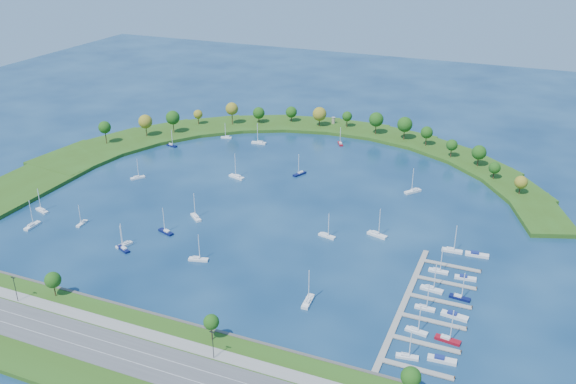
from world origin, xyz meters
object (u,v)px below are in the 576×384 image
at_px(docked_boat_2, 416,330).
at_px(docked_boat_4, 425,307).
at_px(moored_boat_13, 377,234).
at_px(moored_boat_15, 340,143).
at_px(harbor_tower, 333,120).
at_px(moored_boat_2, 82,223).
at_px(docked_boat_9, 465,278).
at_px(docked_boat_6, 432,289).
at_px(docked_boat_11, 477,255).
at_px(moored_boat_0, 196,217).
at_px(moored_boat_7, 123,248).
at_px(moored_boat_16, 327,235).
at_px(docked_boat_0, 407,356).
at_px(moored_boat_6, 413,191).
at_px(docked_boat_7, 460,297).
at_px(moored_boat_4, 300,173).
at_px(moored_boat_14, 259,142).
at_px(moored_boat_17, 198,259).
at_px(moored_boat_1, 138,177).
at_px(docked_boat_8, 438,270).
at_px(moored_boat_8, 42,210).
at_px(moored_boat_9, 124,244).
at_px(docked_boat_5, 454,315).
at_px(docked_boat_3, 448,339).
at_px(dock_system, 424,308).
at_px(moored_boat_11, 172,145).
at_px(moored_boat_3, 226,137).
at_px(moored_boat_12, 32,225).
at_px(moored_boat_5, 308,301).
at_px(docked_boat_1, 442,360).
at_px(moored_boat_18, 166,231).
at_px(docked_boat_10, 452,250).
at_px(moored_boat_10, 237,176).

height_order(docked_boat_2, docked_boat_4, docked_boat_2).
height_order(moored_boat_13, moored_boat_15, moored_boat_13).
relative_size(harbor_tower, docked_boat_4, 0.41).
xyz_separation_m(moored_boat_2, docked_boat_9, (166.93, 20.36, -0.24)).
xyz_separation_m(docked_boat_6, docked_boat_11, (12.35, 32.68, -0.21)).
height_order(moored_boat_0, moored_boat_7, moored_boat_0).
xyz_separation_m(moored_boat_16, docked_boat_0, (49.99, -65.52, -0.02)).
bearing_deg(moored_boat_6, docked_boat_7, 61.90).
distance_m(moored_boat_4, docked_boat_9, 120.68).
bearing_deg(moored_boat_13, moored_boat_14, 154.13).
height_order(moored_boat_17, docked_boat_4, moored_boat_17).
relative_size(moored_boat_1, docked_boat_8, 0.99).
distance_m(moored_boat_8, docked_boat_6, 182.58).
height_order(docked_boat_2, docked_boat_8, docked_boat_8).
distance_m(docked_boat_6, docked_boat_8, 13.93).
relative_size(moored_boat_16, docked_boat_2, 1.04).
xyz_separation_m(moored_boat_9, docked_boat_5, (137.32, 2.60, -0.17)).
xyz_separation_m(moored_boat_4, docked_boat_3, (97.27, -112.28, 0.01)).
height_order(dock_system, moored_boat_4, moored_boat_4).
xyz_separation_m(docked_boat_2, docked_boat_8, (-0.00, 41.17, 0.00)).
relative_size(moored_boat_16, docked_boat_4, 1.09).
distance_m(moored_boat_11, moored_boat_15, 102.31).
height_order(moored_boat_14, moored_boat_15, moored_boat_14).
distance_m(moored_boat_6, moored_boat_8, 180.85).
height_order(moored_boat_4, moored_boat_15, moored_boat_4).
xyz_separation_m(moored_boat_3, moored_boat_12, (-24.35, -139.68, 0.08)).
height_order(harbor_tower, moored_boat_12, moored_boat_12).
height_order(moored_boat_5, docked_boat_1, moored_boat_5).
distance_m(docked_boat_6, docked_boat_9, 16.64).
xyz_separation_m(moored_boat_11, moored_boat_18, (57.82, -95.53, 0.04)).
bearing_deg(moored_boat_0, docked_boat_5, -154.44).
distance_m(moored_boat_7, docked_boat_10, 137.39).
bearing_deg(moored_boat_18, moored_boat_8, 22.74).
bearing_deg(moored_boat_9, moored_boat_6, 158.18).
relative_size(moored_boat_0, moored_boat_7, 1.12).
bearing_deg(moored_boat_10, moored_boat_17, 122.37).
xyz_separation_m(dock_system, docked_boat_7, (10.73, 11.29, 0.53)).
distance_m(moored_boat_13, docked_boat_0, 80.60).
xyz_separation_m(moored_boat_7, docked_boat_3, (135.38, -8.40, 0.04)).
relative_size(moored_boat_0, moored_boat_2, 1.28).
xyz_separation_m(moored_boat_2, moored_boat_7, (31.58, -12.05, 0.03)).
height_order(moored_boat_16, docked_boat_0, moored_boat_16).
relative_size(docked_boat_2, docked_boat_11, 1.16).
height_order(moored_boat_15, docked_boat_2, docked_boat_2).
bearing_deg(docked_boat_3, moored_boat_12, -176.16).
bearing_deg(moored_boat_14, moored_boat_6, 155.25).
height_order(moored_boat_6, moored_boat_9, moored_boat_6).
bearing_deg(docked_boat_4, moored_boat_15, 118.94).
bearing_deg(docked_boat_7, docked_boat_10, 109.06).
xyz_separation_m(moored_boat_1, moored_boat_3, (13.37, 75.25, -0.03)).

